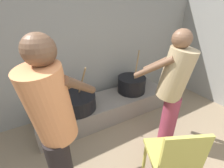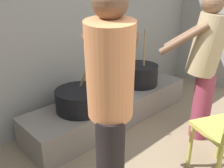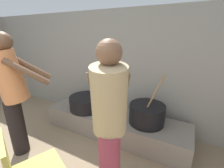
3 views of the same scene
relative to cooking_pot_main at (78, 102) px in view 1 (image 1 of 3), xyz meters
name	(u,v)px [view 1 (image 1 of 3)]	position (x,y,z in m)	size (l,w,h in m)	color
block_enclosure_rear	(60,60)	(-0.07, 0.55, 0.52)	(5.79, 0.20, 1.94)	gray
hearth_ledge	(107,107)	(0.52, 0.03, -0.28)	(2.29, 0.60, 0.34)	slate
cooking_pot_main	(78,102)	(0.00, 0.00, 0.00)	(0.55, 0.55, 0.68)	black
cooking_pot_secondary	(131,84)	(1.03, 0.05, 0.03)	(0.50, 0.50, 0.73)	black
cook_in_tan_shirt	(173,87)	(0.93, -0.88, 0.42)	(0.56, 0.72, 1.54)	#8C3347
cook_in_orange_shirt	(55,124)	(-0.42, -0.90, 0.46)	(0.69, 0.69, 1.59)	black
chair_olive	(173,158)	(0.47, -1.38, 0.04)	(0.53, 0.53, 0.88)	#B2A847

